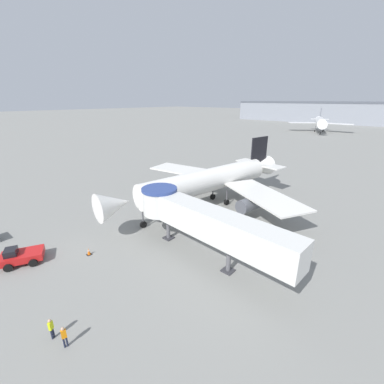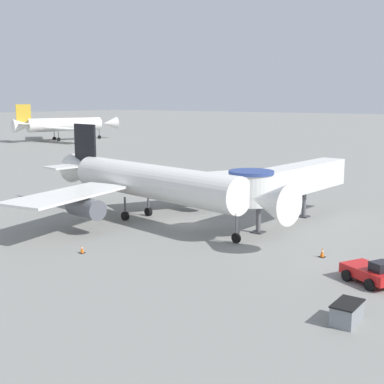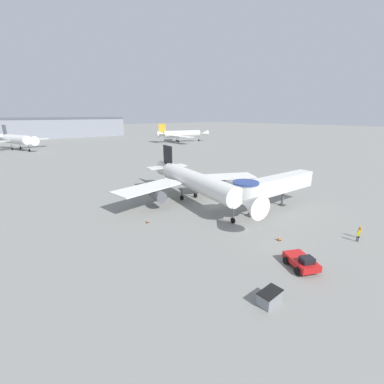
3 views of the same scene
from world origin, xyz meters
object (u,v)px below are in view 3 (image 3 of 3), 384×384
(traffic_cone_starboard_wing, at_px, (238,191))
(ground_crew_wing_walker, at_px, (360,231))
(jet_bridge, at_px, (270,186))
(pushback_tug_red, at_px, (302,261))
(background_jet_gold_tail, at_px, (181,134))
(ground_crew_marshaller, at_px, (358,235))
(service_container_gray, at_px, (270,297))
(traffic_cone_port_wing, at_px, (148,221))
(main_airplane, at_px, (194,181))
(background_jet_gray_tail, at_px, (16,139))
(traffic_cone_near_nose, at_px, (279,238))

(traffic_cone_starboard_wing, distance_m, ground_crew_wing_walker, 24.83)
(jet_bridge, bearing_deg, pushback_tug_red, -130.59)
(traffic_cone_starboard_wing, xyz_separation_m, background_jet_gold_tail, (53.85, 92.25, 4.42))
(background_jet_gold_tail, bearing_deg, ground_crew_marshaller, 171.87)
(pushback_tug_red, bearing_deg, traffic_cone_starboard_wing, 80.38)
(jet_bridge, relative_size, traffic_cone_starboard_wing, 29.55)
(service_container_gray, distance_m, traffic_cone_port_wing, 22.25)
(pushback_tug_red, bearing_deg, jet_bridge, 71.94)
(main_airplane, distance_m, jet_bridge, 13.61)
(traffic_cone_starboard_wing, xyz_separation_m, background_jet_gray_tail, (-27.75, 110.59, 4.65))
(pushback_tug_red, height_order, traffic_cone_near_nose, pushback_tug_red)
(traffic_cone_port_wing, bearing_deg, pushback_tug_red, -72.24)
(pushback_tug_red, bearing_deg, ground_crew_marshaller, 18.13)
(service_container_gray, bearing_deg, traffic_cone_starboard_wing, 45.52)
(traffic_cone_starboard_wing, bearing_deg, background_jet_gray_tail, 104.09)
(jet_bridge, bearing_deg, ground_crew_marshaller, -90.31)
(ground_crew_marshaller, relative_size, ground_crew_wing_walker, 0.98)
(pushback_tug_red, relative_size, service_container_gray, 1.89)
(traffic_cone_near_nose, relative_size, traffic_cone_port_wing, 1.12)
(service_container_gray, height_order, traffic_cone_near_nose, service_container_gray)
(main_airplane, xyz_separation_m, traffic_cone_port_wing, (-11.90, -3.16, -3.69))
(traffic_cone_port_wing, xyz_separation_m, background_jet_gold_tail, (77.20, 94.33, 4.39))
(ground_crew_wing_walker, xyz_separation_m, background_jet_gray_tail, (-23.97, 135.12, 3.99))
(main_airplane, relative_size, ground_crew_wing_walker, 18.85)
(jet_bridge, height_order, background_jet_gray_tail, background_jet_gray_tail)
(traffic_cone_near_nose, height_order, background_jet_gray_tail, background_jet_gray_tail)
(main_airplane, bearing_deg, background_jet_gold_tail, 63.50)
(traffic_cone_starboard_wing, distance_m, background_jet_gold_tail, 106.91)
(jet_bridge, xyz_separation_m, traffic_cone_port_wing, (-19.11, 8.38, -3.97))
(service_container_gray, distance_m, traffic_cone_starboard_wing, 34.09)
(service_container_gray, bearing_deg, main_airplane, 63.90)
(main_airplane, relative_size, pushback_tug_red, 7.24)
(traffic_cone_starboard_wing, relative_size, background_jet_gray_tail, 0.02)
(pushback_tug_red, xyz_separation_m, service_container_gray, (-7.33, -1.04, -0.17))
(ground_crew_marshaller, bearing_deg, background_jet_gray_tail, -22.34)
(service_container_gray, height_order, traffic_cone_port_wing, service_container_gray)
(traffic_cone_starboard_wing, bearing_deg, main_airplane, 174.63)
(traffic_cone_near_nose, xyz_separation_m, traffic_cone_port_wing, (-10.55, 16.07, -0.04))
(background_jet_gold_tail, bearing_deg, traffic_cone_near_nose, 167.49)
(jet_bridge, bearing_deg, traffic_cone_near_nose, -134.84)
(main_airplane, relative_size, background_jet_gray_tail, 1.08)
(jet_bridge, distance_m, pushback_tug_red, 18.13)
(service_container_gray, relative_size, traffic_cone_near_nose, 2.96)
(main_airplane, relative_size, service_container_gray, 13.70)
(pushback_tug_red, height_order, background_jet_gray_tail, background_jet_gray_tail)
(main_airplane, xyz_separation_m, ground_crew_marshaller, (6.32, -25.90, -3.07))
(traffic_cone_starboard_wing, distance_m, background_jet_gray_tail, 114.11)
(jet_bridge, xyz_separation_m, background_jet_gray_tail, (-23.51, 121.05, 0.65))
(service_container_gray, bearing_deg, background_jet_gold_tail, 56.30)
(background_jet_gray_tail, relative_size, background_jet_gold_tail, 0.85)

